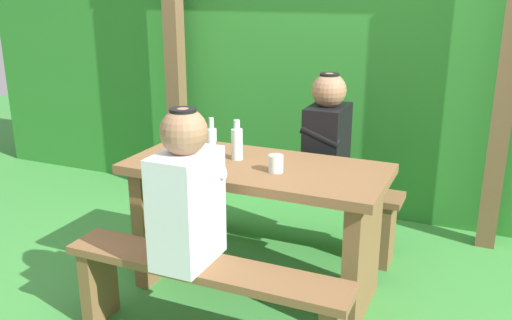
# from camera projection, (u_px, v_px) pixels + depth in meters

# --- Properties ---
(ground_plane) EXTENTS (12.00, 12.00, 0.00)m
(ground_plane) POSITION_uv_depth(u_px,v_px,m) (256.00, 287.00, 3.19)
(ground_plane) COLOR #3C8B3B
(hedge_backdrop) EXTENTS (6.40, 0.65, 1.68)m
(hedge_backdrop) POSITION_uv_depth(u_px,v_px,m) (339.00, 94.00, 4.36)
(hedge_backdrop) COLOR #2B7C2A
(hedge_backdrop) RESTS_ON ground_plane
(pergola_post_left) EXTENTS (0.12, 0.12, 2.13)m
(pergola_post_left) POSITION_uv_depth(u_px,v_px,m) (175.00, 65.00, 4.30)
(pergola_post_left) COLOR brown
(pergola_post_left) RESTS_ON ground_plane
(pergola_post_right) EXTENTS (0.12, 0.12, 2.13)m
(pergola_post_right) POSITION_uv_depth(u_px,v_px,m) (506.00, 87.00, 3.40)
(pergola_post_right) COLOR brown
(pergola_post_right) RESTS_ON ground_plane
(picnic_table) EXTENTS (1.40, 0.64, 0.75)m
(picnic_table) POSITION_uv_depth(u_px,v_px,m) (256.00, 206.00, 3.03)
(picnic_table) COLOR brown
(picnic_table) RESTS_ON ground_plane
(bench_near) EXTENTS (1.40, 0.24, 0.45)m
(bench_near) POSITION_uv_depth(u_px,v_px,m) (204.00, 288.00, 2.57)
(bench_near) COLOR brown
(bench_near) RESTS_ON ground_plane
(bench_far) EXTENTS (1.40, 0.24, 0.45)m
(bench_far) POSITION_uv_depth(u_px,v_px,m) (293.00, 200.00, 3.61)
(bench_far) COLOR brown
(bench_far) RESTS_ON ground_plane
(person_white_shirt) EXTENTS (0.25, 0.35, 0.72)m
(person_white_shirt) POSITION_uv_depth(u_px,v_px,m) (187.00, 193.00, 2.46)
(person_white_shirt) COLOR silver
(person_white_shirt) RESTS_ON bench_near
(person_black_coat) EXTENTS (0.25, 0.35, 0.72)m
(person_black_coat) POSITION_uv_depth(u_px,v_px,m) (327.00, 136.00, 3.39)
(person_black_coat) COLOR black
(person_black_coat) RESTS_ON bench_far
(drinking_glass) EXTENTS (0.08, 0.08, 0.09)m
(drinking_glass) POSITION_uv_depth(u_px,v_px,m) (276.00, 164.00, 2.83)
(drinking_glass) COLOR silver
(drinking_glass) RESTS_ON picnic_table
(bottle_left) EXTENTS (0.06, 0.06, 0.22)m
(bottle_left) POSITION_uv_depth(u_px,v_px,m) (212.00, 141.00, 3.09)
(bottle_left) COLOR silver
(bottle_left) RESTS_ON picnic_table
(bottle_right) EXTENTS (0.06, 0.06, 0.22)m
(bottle_right) POSITION_uv_depth(u_px,v_px,m) (237.00, 143.00, 3.02)
(bottle_right) COLOR silver
(bottle_right) RESTS_ON picnic_table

